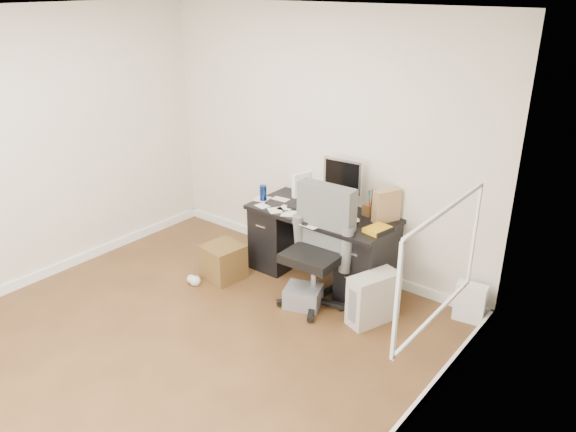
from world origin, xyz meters
name	(u,v)px	position (x,y,z in m)	size (l,w,h in m)	color
ground	(183,341)	(0.00, 0.00, 0.00)	(4.00, 4.00, 0.00)	#462C16
room_shell	(173,158)	(0.03, 0.03, 1.66)	(4.02, 4.02, 2.71)	beige
desk	(322,244)	(0.30, 1.65, 0.40)	(1.50, 0.70, 0.75)	black
loose_papers	(303,209)	(0.10, 1.60, 0.75)	(1.10, 0.60, 0.00)	silver
lcd_monitor	(343,183)	(0.39, 1.86, 1.02)	(0.42, 0.24, 0.53)	silver
keyboard	(308,209)	(0.16, 1.60, 0.76)	(0.42, 0.14, 0.02)	black
computer_mouse	(357,221)	(0.73, 1.61, 0.78)	(0.06, 0.06, 0.06)	silver
travel_mug	(263,193)	(-0.37, 1.53, 0.83)	(0.07, 0.07, 0.16)	navy
white_binder	(302,184)	(-0.14, 1.89, 0.88)	(0.10, 0.22, 0.26)	white
magazine_file	(386,206)	(0.90, 1.85, 0.91)	(0.13, 0.27, 0.31)	#A77C51
pen_cup	(368,202)	(0.69, 1.87, 0.88)	(0.11, 0.11, 0.27)	brown
yellow_book	(378,230)	(0.97, 1.58, 0.77)	(0.19, 0.24, 0.04)	gold
paper_remote	(309,222)	(0.35, 1.35, 0.76)	(0.27, 0.22, 0.02)	silver
office_chair	(315,250)	(0.53, 1.20, 0.58)	(0.66, 0.66, 1.16)	#4A4C4A
pc_tower	(373,298)	(1.13, 1.29, 0.24)	(0.21, 0.47, 0.47)	#B7B1A5
shopping_bag	(470,303)	(1.82, 1.85, 0.18)	(0.27, 0.19, 0.37)	white
wicker_basket	(223,262)	(-0.51, 1.03, 0.18)	(0.37, 0.37, 0.37)	#503818
desk_printer	(303,296)	(0.47, 1.11, 0.10)	(0.34, 0.28, 0.20)	slate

